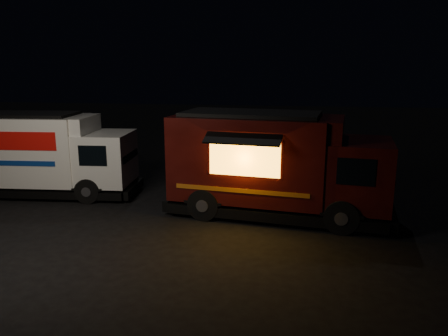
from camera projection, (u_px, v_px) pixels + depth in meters
The scene contains 3 objects.
ground at pixel (170, 221), 13.33m from camera, with size 80.00×80.00×0.00m, color black.
white_truck at pixel (46, 154), 15.89m from camera, with size 6.60×2.25×2.99m, color silver, non-canonical shape.
red_truck at pixel (279, 165), 13.60m from camera, with size 6.99×2.57×3.25m, color #3E0D0B, non-canonical shape.
Camera 1 is at (3.55, -12.20, 4.65)m, focal length 35.00 mm.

